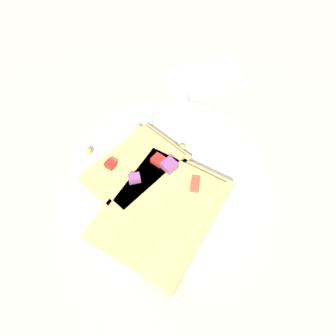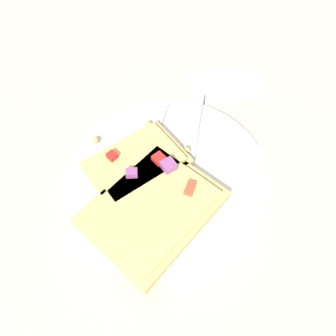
% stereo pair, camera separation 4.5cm
% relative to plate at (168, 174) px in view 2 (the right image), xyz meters
% --- Properties ---
extents(ground_plane, '(4.00, 4.00, 0.00)m').
position_rel_plate_xyz_m(ground_plane, '(0.00, 0.00, -0.01)').
color(ground_plane, '#BCB29E').
extents(plate, '(0.29, 0.29, 0.01)m').
position_rel_plate_xyz_m(plate, '(0.00, 0.00, 0.00)').
color(plate, silver).
rests_on(plate, ground).
extents(fork, '(0.09, 0.19, 0.01)m').
position_rel_plate_xyz_m(fork, '(-0.03, 0.02, 0.01)').
color(fork, '#B7B7BC').
rests_on(fork, plate).
extents(knife, '(0.08, 0.21, 0.01)m').
position_rel_plate_xyz_m(knife, '(0.04, 0.05, 0.01)').
color(knife, '#B7B7BC').
rests_on(knife, plate).
extents(pizza_slice_main, '(0.21, 0.21, 0.03)m').
position_rel_plate_xyz_m(pizza_slice_main, '(-0.03, -0.06, 0.02)').
color(pizza_slice_main, tan).
rests_on(pizza_slice_main, plate).
extents(pizza_slice_corner, '(0.16, 0.14, 0.03)m').
position_rel_plate_xyz_m(pizza_slice_corner, '(-0.04, 0.01, 0.02)').
color(pizza_slice_corner, tan).
rests_on(pizza_slice_corner, plate).
extents(crumb_scatter, '(0.14, 0.07, 0.01)m').
position_rel_plate_xyz_m(crumb_scatter, '(-0.03, 0.06, 0.01)').
color(crumb_scatter, tan).
rests_on(crumb_scatter, plate).
extents(napkin, '(0.12, 0.07, 0.01)m').
position_rel_plate_xyz_m(napkin, '(0.12, 0.18, -0.00)').
color(napkin, silver).
rests_on(napkin, ground).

